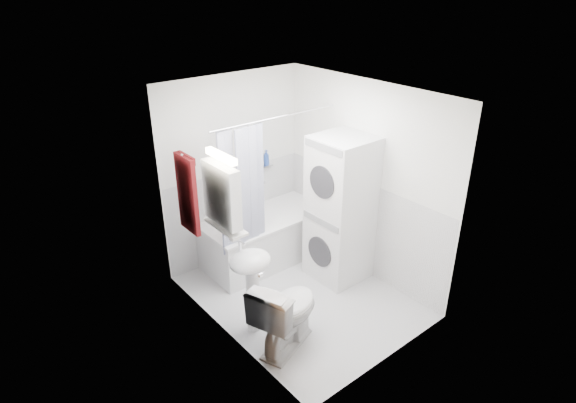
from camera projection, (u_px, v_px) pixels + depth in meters
floor at (300, 296)px, 5.66m from camera, size 2.60×2.60×0.00m
room_walls at (301, 180)px, 5.01m from camera, size 2.60×2.60×2.60m
wainscot at (284, 242)px, 5.60m from camera, size 1.98×2.58×2.58m
door at (261, 275)px, 4.30m from camera, size 0.05×2.00×2.00m
bathtub at (266, 235)px, 6.26m from camera, size 1.65×0.78×0.63m
tub_spout at (262, 181)px, 6.34m from camera, size 0.04×0.12×0.04m
curtain_rod at (281, 117)px, 5.32m from camera, size 1.83×0.02×0.02m
shower_curtain at (243, 191)px, 5.33m from camera, size 0.55×0.02×1.45m
sink at (251, 273)px, 4.84m from camera, size 0.44×0.37×1.04m
medicine_cabinet at (222, 193)px, 4.53m from camera, size 0.13×0.50×0.71m
shelf at (226, 226)px, 4.70m from camera, size 0.18×0.54×0.02m
shower_caddy at (265, 166)px, 6.28m from camera, size 0.22×0.06×0.02m
towel at (187, 193)px, 5.06m from camera, size 0.07×0.37×0.88m
washer_dryer at (340, 210)px, 5.70m from camera, size 0.65×0.64×1.80m
toilet at (286, 312)px, 4.76m from camera, size 0.93×0.71×0.80m
soap_pump at (234, 237)px, 5.01m from camera, size 0.08×0.17×0.08m
shelf_bottle at (234, 228)px, 4.57m from camera, size 0.07×0.18×0.07m
shelf_cup at (219, 216)px, 4.75m from camera, size 0.10×0.09×0.10m
shampoo_a at (259, 163)px, 6.19m from camera, size 0.13×0.17×0.13m
shampoo_b at (266, 162)px, 6.27m from camera, size 0.08×0.21×0.08m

